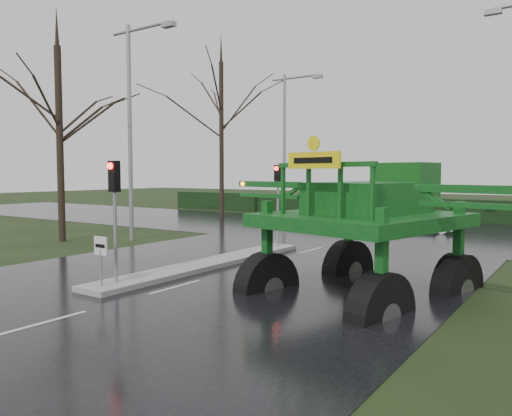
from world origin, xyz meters
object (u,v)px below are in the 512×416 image
Objects in this scene: traffic_signal_near at (114,195)px; street_light_left_far at (288,133)px; keep_left_sign at (101,253)px; crop_sprayer at (273,201)px; traffic_signal_mid at (278,188)px; white_sedan at (417,232)px; street_light_left_near at (134,112)px.

street_light_left_far reaches higher than traffic_signal_near.
keep_left_sign is 4.85m from crop_sprayer.
traffic_signal_mid is at bearing -61.14° from street_light_left_far.
keep_left_sign is 18.74m from white_sedan.
street_light_left_near is 1.00× the size of street_light_left_far.
street_light_left_far is (0.00, 14.00, 0.00)m from street_light_left_near.
white_sedan is at bearing 80.70° from keep_left_sign.
keep_left_sign is at bearing -72.22° from street_light_left_far.
street_light_left_far reaches higher than traffic_signal_mid.
keep_left_sign is at bearing -90.00° from traffic_signal_near.
white_sedan is (-0.51, 15.43, -2.41)m from crop_sprayer.
street_light_left_near is 2.33× the size of white_sedan.
keep_left_sign reaches higher than white_sedan.
keep_left_sign is 0.14× the size of street_light_left_far.
crop_sprayer reaches higher than traffic_signal_mid.
traffic_signal_mid reaches higher than white_sedan.
crop_sprayer is (3.53, -5.96, -0.18)m from traffic_signal_mid.
keep_left_sign is 1.61m from traffic_signal_near.
crop_sprayer is at bearing 40.63° from keep_left_sign.
street_light_left_far is at bearing 90.00° from street_light_left_near.
traffic_signal_near is 18.41m from white_sedan.
keep_left_sign is at bearing -47.41° from street_light_left_near.
street_light_left_far is at bearing 60.20° from white_sedan.
traffic_signal_near is (0.00, 0.49, 1.53)m from keep_left_sign.
street_light_left_far is 11.98m from white_sedan.
crop_sprayer is 15.63m from white_sedan.
keep_left_sign is 0.38× the size of traffic_signal_mid.
white_sedan is (3.02, 18.46, -1.06)m from keep_left_sign.
street_light_left_near is (-6.89, -1.49, 3.40)m from traffic_signal_mid.
traffic_signal_near is 0.35× the size of street_light_left_near.
street_light_left_far is at bearing 118.86° from traffic_signal_mid.
traffic_signal_near is at bearing -130.92° from crop_sprayer.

